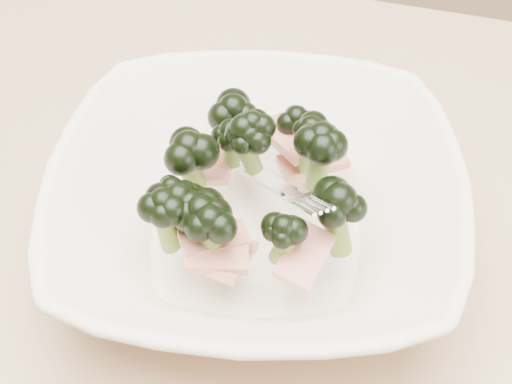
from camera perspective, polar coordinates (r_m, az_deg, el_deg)
dining_table at (r=0.62m, az=-5.07°, el=-10.50°), size 1.20×0.80×0.75m
broccoli_dish at (r=0.52m, az=-0.12°, el=-0.79°), size 0.36×0.36×0.12m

